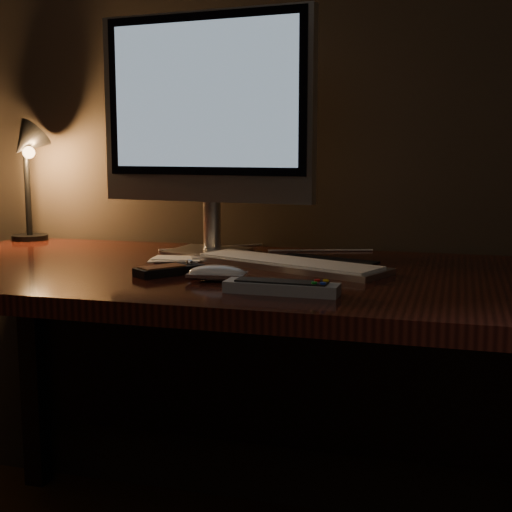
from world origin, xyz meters
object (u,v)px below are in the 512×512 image
(monitor, at_px, (206,113))
(media_remote, at_px, (169,270))
(keyboard, at_px, (288,263))
(tv_remote, at_px, (282,287))
(mouse, at_px, (217,275))
(desk, at_px, (250,320))
(desk_lamp, at_px, (27,159))

(monitor, bearing_deg, media_remote, -78.57)
(keyboard, relative_size, tv_remote, 2.20)
(keyboard, height_order, mouse, mouse)
(desk, relative_size, mouse, 13.77)
(monitor, distance_m, desk_lamp, 0.58)
(keyboard, height_order, desk_lamp, desk_lamp)
(keyboard, bearing_deg, mouse, -94.28)
(monitor, relative_size, keyboard, 1.26)
(monitor, bearing_deg, tv_remote, -49.58)
(mouse, bearing_deg, tv_remote, -36.34)
(monitor, relative_size, media_remote, 3.97)
(desk_lamp, bearing_deg, media_remote, -26.44)
(mouse, height_order, tv_remote, tv_remote)
(keyboard, bearing_deg, monitor, 169.52)
(keyboard, bearing_deg, tv_remote, -56.52)
(mouse, relative_size, media_remote, 0.78)
(media_remote, distance_m, desk_lamp, 0.74)
(keyboard, xyz_separation_m, mouse, (-0.10, -0.20, 0.00))
(desk, distance_m, desk_lamp, 0.83)
(tv_remote, distance_m, desk_lamp, 1.04)
(monitor, relative_size, tv_remote, 2.79)
(mouse, bearing_deg, desk, 82.25)
(desk, relative_size, monitor, 2.70)
(desk_lamp, bearing_deg, keyboard, -8.95)
(media_remote, height_order, desk_lamp, desk_lamp)
(desk, distance_m, mouse, 0.25)
(monitor, distance_m, mouse, 0.51)
(keyboard, distance_m, media_remote, 0.27)
(tv_remote, relative_size, desk_lamp, 0.61)
(monitor, distance_m, media_remote, 0.47)
(keyboard, relative_size, mouse, 4.03)
(monitor, bearing_deg, desk_lamp, 178.62)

